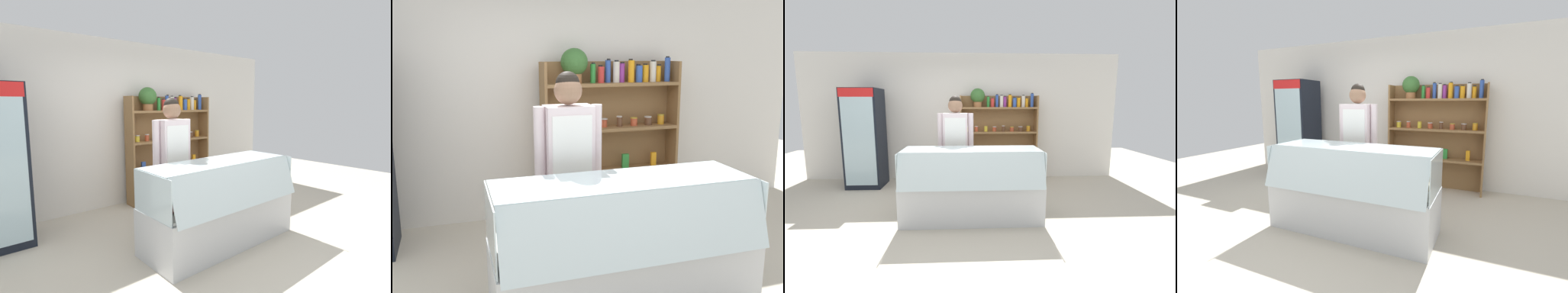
# 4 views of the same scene
# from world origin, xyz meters

# --- Properties ---
(ground_plane) EXTENTS (12.00, 12.00, 0.00)m
(ground_plane) POSITION_xyz_m (0.00, 0.00, 0.00)
(ground_plane) COLOR beige
(back_wall) EXTENTS (6.80, 0.10, 2.70)m
(back_wall) POSITION_xyz_m (0.00, 2.19, 1.35)
(back_wall) COLOR white
(back_wall) RESTS_ON ground
(drinks_fridge) EXTENTS (0.67, 0.61, 1.94)m
(drinks_fridge) POSITION_xyz_m (-1.89, 1.63, 0.97)
(drinks_fridge) COLOR black
(drinks_fridge) RESTS_ON ground
(shelving_unit) EXTENTS (1.61, 0.30, 1.96)m
(shelving_unit) POSITION_xyz_m (0.73, 1.93, 1.14)
(shelving_unit) COLOR olive
(shelving_unit) RESTS_ON ground
(deli_display_case) EXTENTS (1.95, 0.78, 1.01)m
(deli_display_case) POSITION_xyz_m (0.18, 0.01, 0.31)
(deli_display_case) COLOR silver
(deli_display_case) RESTS_ON ground
(shop_clerk) EXTENTS (0.58, 0.25, 1.76)m
(shop_clerk) POSITION_xyz_m (-0.06, 0.64, 1.05)
(shop_clerk) COLOR #4C4233
(shop_clerk) RESTS_ON ground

